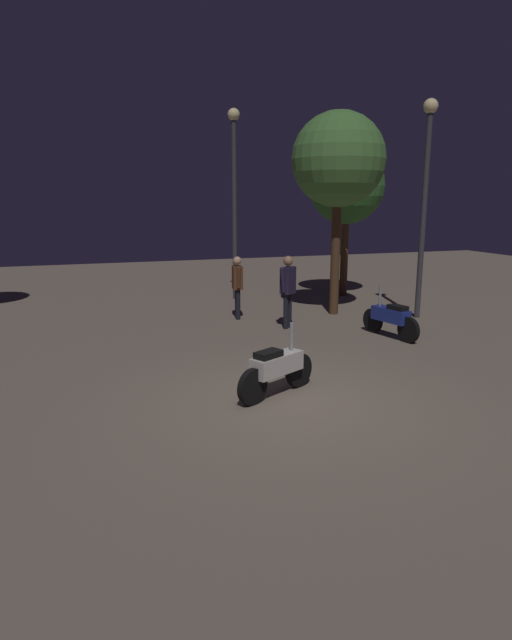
{
  "coord_description": "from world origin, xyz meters",
  "views": [
    {
      "loc": [
        -3.0,
        -7.09,
        3.0
      ],
      "look_at": [
        -0.08,
        1.4,
        1.0
      ],
      "focal_mm": 30.3,
      "sensor_mm": 36.0,
      "label": 1
    }
  ],
  "objects_px": {
    "person_rider_beside": "(237,282)",
    "person_bystander_far": "(288,285)",
    "motorcycle_white_foreground": "(277,368)",
    "streetlamp_near": "(234,183)",
    "streetlamp_far": "(426,184)",
    "motorcycle_blue_parked_left": "(390,318)"
  },
  "relations": [
    {
      "from": "motorcycle_blue_parked_left",
      "to": "streetlamp_far",
      "type": "relative_size",
      "value": 0.31
    },
    {
      "from": "streetlamp_near",
      "to": "person_rider_beside",
      "type": "bearing_deg",
      "value": -105.62
    },
    {
      "from": "motorcycle_white_foreground",
      "to": "person_rider_beside",
      "type": "xyz_separation_m",
      "value": [
        1.07,
        5.54,
        0.52
      ]
    },
    {
      "from": "streetlamp_near",
      "to": "streetlamp_far",
      "type": "relative_size",
      "value": 1.04
    },
    {
      "from": "motorcycle_blue_parked_left",
      "to": "person_rider_beside",
      "type": "distance_m",
      "value": 3.99
    },
    {
      "from": "person_rider_beside",
      "to": "streetlamp_far",
      "type": "distance_m",
      "value": 5.28
    },
    {
      "from": "streetlamp_far",
      "to": "person_bystander_far",
      "type": "bearing_deg",
      "value": -179.73
    },
    {
      "from": "person_bystander_far",
      "to": "streetlamp_near",
      "type": "relative_size",
      "value": 0.31
    },
    {
      "from": "motorcycle_white_foreground",
      "to": "person_rider_beside",
      "type": "bearing_deg",
      "value": 51.35
    },
    {
      "from": "motorcycle_white_foreground",
      "to": "motorcycle_blue_parked_left",
      "type": "xyz_separation_m",
      "value": [
        3.71,
        2.6,
        0.0
      ]
    },
    {
      "from": "motorcycle_white_foreground",
      "to": "person_rider_beside",
      "type": "height_order",
      "value": "person_rider_beside"
    },
    {
      "from": "person_rider_beside",
      "to": "person_bystander_far",
      "type": "xyz_separation_m",
      "value": [
        0.82,
        -1.38,
        0.08
      ]
    },
    {
      "from": "person_rider_beside",
      "to": "person_bystander_far",
      "type": "bearing_deg",
      "value": 129.61
    },
    {
      "from": "person_rider_beside",
      "to": "streetlamp_far",
      "type": "bearing_deg",
      "value": 171.92
    },
    {
      "from": "person_rider_beside",
      "to": "streetlamp_near",
      "type": "relative_size",
      "value": 0.29
    },
    {
      "from": "person_bystander_far",
      "to": "motorcycle_blue_parked_left",
      "type": "bearing_deg",
      "value": -168.34
    },
    {
      "from": "streetlamp_far",
      "to": "streetlamp_near",
      "type": "bearing_deg",
      "value": 131.15
    },
    {
      "from": "person_bystander_far",
      "to": "streetlamp_far",
      "type": "xyz_separation_m",
      "value": [
        3.66,
        0.02,
        2.35
      ]
    },
    {
      "from": "motorcycle_white_foreground",
      "to": "motorcycle_blue_parked_left",
      "type": "distance_m",
      "value": 4.53
    },
    {
      "from": "motorcycle_blue_parked_left",
      "to": "person_bystander_far",
      "type": "xyz_separation_m",
      "value": [
        -1.83,
        1.56,
        0.6
      ]
    },
    {
      "from": "motorcycle_blue_parked_left",
      "to": "streetlamp_far",
      "type": "distance_m",
      "value": 3.82
    },
    {
      "from": "person_bystander_far",
      "to": "streetlamp_far",
      "type": "bearing_deg",
      "value": -127.49
    }
  ]
}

